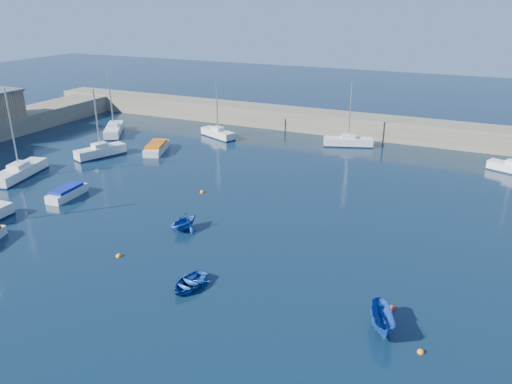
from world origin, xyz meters
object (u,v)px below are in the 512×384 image
at_px(sailboat_5, 218,133).
at_px(motorboat_1, 67,192).
at_px(motorboat_2, 156,147).
at_px(dinghy_right, 383,321).
at_px(sailboat_3, 100,151).
at_px(sailboat_4, 114,130).
at_px(sailboat_2, 20,172).
at_px(dinghy_left, 184,221).
at_px(dinghy_center, 189,283).
at_px(sailboat_6, 348,142).

distance_m(sailboat_5, motorboat_1, 24.50).
relative_size(motorboat_2, dinghy_right, 1.70).
xyz_separation_m(sailboat_3, motorboat_1, (5.80, -11.27, -0.16)).
relative_size(sailboat_4, dinghy_right, 2.68).
bearing_deg(sailboat_2, dinghy_left, -22.52).
height_order(sailboat_4, dinghy_center, sailboat_4).
relative_size(sailboat_2, motorboat_1, 2.12).
height_order(sailboat_4, sailboat_6, sailboat_4).
bearing_deg(sailboat_3, motorboat_1, -41.18).
xyz_separation_m(sailboat_6, dinghy_center, (-0.74, -36.11, -0.25)).
relative_size(sailboat_6, motorboat_1, 1.84).
xyz_separation_m(sailboat_6, motorboat_2, (-20.27, -11.97, -0.06)).
bearing_deg(motorboat_2, dinghy_center, -71.03).
distance_m(motorboat_2, dinghy_right, 39.38).
height_order(sailboat_2, motorboat_2, sailboat_2).
bearing_deg(motorboat_1, sailboat_2, 161.17).
height_order(sailboat_6, motorboat_2, sailboat_6).
relative_size(motorboat_1, motorboat_2, 0.77).
distance_m(motorboat_2, dinghy_center, 31.05).
bearing_deg(sailboat_5, sailboat_6, -55.42).
bearing_deg(dinghy_center, sailboat_2, 162.82).
xyz_separation_m(sailboat_3, sailboat_4, (-5.20, 8.70, -0.01)).
bearing_deg(dinghy_center, sailboat_3, 145.21).
relative_size(sailboat_4, dinghy_left, 3.12).
bearing_deg(dinghy_center, motorboat_1, 159.67).
xyz_separation_m(sailboat_6, motorboat_1, (-19.21, -27.62, -0.09)).
distance_m(sailboat_2, sailboat_4, 18.01).
distance_m(sailboat_3, dinghy_left, 23.16).
relative_size(sailboat_3, sailboat_4, 0.88).
distance_m(sailboat_2, motorboat_1, 8.71).
bearing_deg(sailboat_3, dinghy_right, -6.12).
bearing_deg(dinghy_left, sailboat_4, 148.94).
xyz_separation_m(sailboat_4, dinghy_center, (29.48, -28.46, -0.31)).
bearing_deg(sailboat_5, dinghy_right, -115.40).
bearing_deg(motorboat_2, dinghy_right, -56.58).
relative_size(dinghy_left, dinghy_right, 0.86).
distance_m(sailboat_3, dinghy_right, 41.08).
relative_size(motorboat_2, dinghy_left, 1.97).
height_order(dinghy_center, dinghy_right, dinghy_right).
bearing_deg(dinghy_left, sailboat_6, 88.91).
height_order(sailboat_3, sailboat_5, sailboat_3).
relative_size(sailboat_6, dinghy_center, 2.55).
relative_size(sailboat_3, motorboat_1, 1.81).
height_order(sailboat_5, dinghy_right, sailboat_5).
xyz_separation_m(sailboat_3, sailboat_6, (25.02, 16.35, -0.07)).
xyz_separation_m(sailboat_4, dinghy_left, (24.60, -21.34, 0.12)).
bearing_deg(sailboat_4, dinghy_center, -76.55).
xyz_separation_m(sailboat_5, dinghy_right, (28.03, -32.19, 0.07)).
bearing_deg(dinghy_right, motorboat_2, 124.48).
distance_m(sailboat_3, sailboat_6, 29.88).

